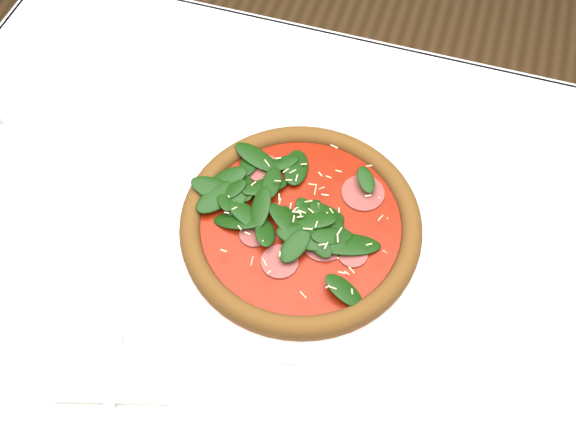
% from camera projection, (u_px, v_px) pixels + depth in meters
% --- Properties ---
extents(ground, '(6.00, 6.00, 0.00)m').
position_uv_depth(ground, '(296.00, 402.00, 1.49)').
color(ground, brown).
rests_on(ground, ground).
extents(dining_table, '(1.21, 0.81, 0.75)m').
position_uv_depth(dining_table, '(301.00, 279.00, 0.93)').
color(dining_table, white).
rests_on(dining_table, ground).
extents(plate, '(0.37, 0.37, 0.02)m').
position_uv_depth(plate, '(301.00, 230.00, 0.85)').
color(plate, white).
rests_on(plate, dining_table).
extents(pizza, '(0.38, 0.38, 0.04)m').
position_uv_depth(pizza, '(301.00, 222.00, 0.83)').
color(pizza, brown).
rests_on(pizza, plate).
extents(napkin, '(0.15, 0.10, 0.01)m').
position_uv_depth(napkin, '(114.00, 376.00, 0.75)').
color(napkin, white).
rests_on(napkin, dining_table).
extents(fork, '(0.06, 0.13, 0.00)m').
position_uv_depth(fork, '(115.00, 355.00, 0.76)').
color(fork, '#BDBCC1').
rests_on(fork, napkin).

